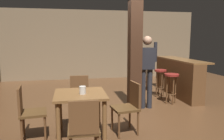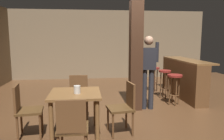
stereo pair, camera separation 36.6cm
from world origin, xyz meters
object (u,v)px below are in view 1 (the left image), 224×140
(bar_counter, at_px, (177,77))
(bar_stool_mid, at_px, (160,77))
(dining_table, at_px, (80,101))
(chair_east, at_px, (129,105))
(standing_person, at_px, (147,67))
(chair_south, at_px, (84,127))
(chair_west, at_px, (28,110))
(bar_stool_near, at_px, (171,81))
(chair_north, at_px, (80,96))
(bar_stool_far, at_px, (148,73))
(napkin_cup, at_px, (83,90))

(bar_counter, relative_size, bar_stool_mid, 2.85)
(dining_table, relative_size, bar_counter, 0.38)
(bar_stool_mid, bearing_deg, dining_table, -137.97)
(dining_table, height_order, bar_counter, bar_counter)
(dining_table, relative_size, chair_east, 0.95)
(chair_east, relative_size, standing_person, 0.52)
(chair_south, distance_m, chair_west, 1.22)
(dining_table, xyz_separation_m, bar_stool_near, (2.38, 1.46, -0.03))
(chair_east, distance_m, standing_person, 1.55)
(chair_north, bearing_deg, chair_east, -44.14)
(dining_table, height_order, bar_stool_near, bar_stool_near)
(chair_east, xyz_separation_m, bar_stool_near, (1.53, 1.47, 0.08))
(chair_south, bearing_deg, chair_north, 89.18)
(chair_east, distance_m, bar_stool_mid, 2.63)
(bar_counter, xyz_separation_m, bar_stool_far, (-0.64, 0.70, 0.03))
(bar_stool_near, relative_size, bar_stool_mid, 0.98)
(chair_north, xyz_separation_m, bar_stool_mid, (2.35, 1.35, 0.08))
(chair_south, bearing_deg, napkin_cup, 87.25)
(chair_east, bearing_deg, napkin_cup, -176.36)
(standing_person, bearing_deg, napkin_cup, -140.68)
(chair_west, height_order, napkin_cup, chair_west)
(dining_table, distance_m, standing_person, 2.08)
(chair_west, height_order, chair_east, same)
(napkin_cup, distance_m, bar_stool_far, 3.75)
(standing_person, relative_size, bar_stool_far, 2.24)
(bar_stool_far, bearing_deg, napkin_cup, -127.14)
(chair_south, relative_size, bar_stool_mid, 1.13)
(chair_west, relative_size, standing_person, 0.52)
(bar_counter, bearing_deg, chair_south, -133.72)
(chair_north, xyz_separation_m, bar_stool_far, (2.27, 2.13, 0.07))
(chair_east, relative_size, napkin_cup, 6.78)
(chair_west, relative_size, bar_stool_near, 1.15)
(standing_person, height_order, bar_stool_mid, standing_person)
(bar_counter, bearing_deg, dining_table, -142.97)
(bar_counter, height_order, bar_stool_mid, bar_counter)
(bar_counter, bearing_deg, napkin_cup, -141.81)
(chair_south, xyz_separation_m, bar_counter, (2.94, 3.07, 0.04))
(bar_stool_near, bearing_deg, standing_person, -163.32)
(chair_west, relative_size, chair_east, 1.00)
(chair_north, distance_m, bar_stool_near, 2.45)
(bar_counter, height_order, bar_stool_far, bar_counter)
(chair_west, bearing_deg, chair_east, -1.37)
(dining_table, height_order, chair_west, chair_west)
(dining_table, xyz_separation_m, bar_counter, (2.94, 2.22, -0.07))
(chair_north, height_order, napkin_cup, chair_north)
(chair_west, height_order, bar_counter, bar_counter)
(chair_south, height_order, chair_north, same)
(dining_table, distance_m, napkin_cup, 0.22)
(dining_table, xyz_separation_m, napkin_cup, (0.04, -0.07, 0.21))
(bar_stool_mid, bearing_deg, chair_west, -146.72)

